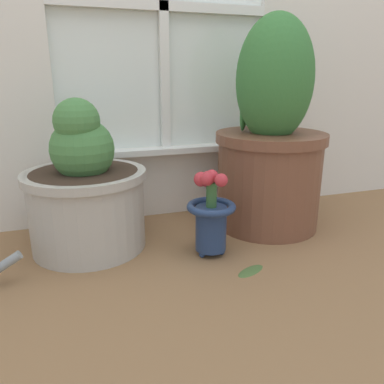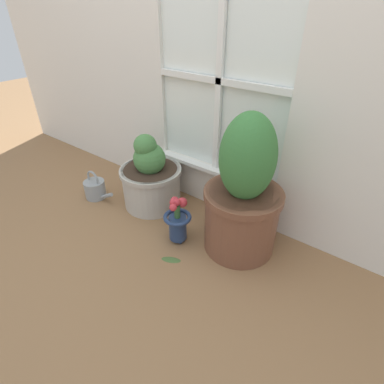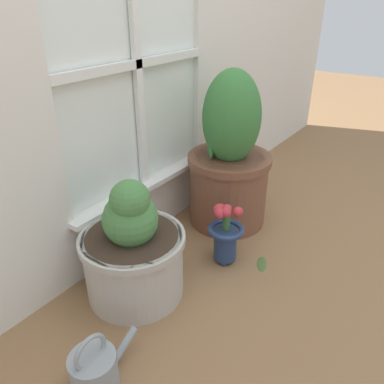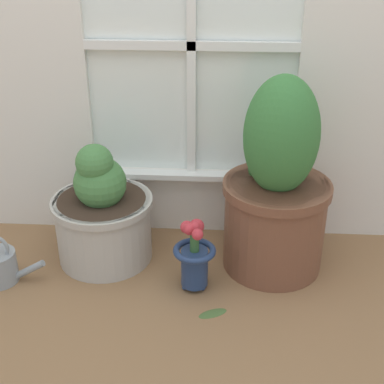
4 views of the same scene
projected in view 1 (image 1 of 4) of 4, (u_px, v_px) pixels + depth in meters
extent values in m
plane|color=olive|center=(212.00, 271.00, 1.16)|extent=(10.00, 10.00, 0.00)
cube|color=silver|center=(166.00, 179.00, 1.63)|extent=(0.85, 0.05, 0.30)
cube|color=white|center=(161.00, 7.00, 1.44)|extent=(0.85, 0.02, 1.08)
cube|color=white|center=(163.00, 6.00, 1.42)|extent=(0.04, 0.02, 1.08)
cube|color=white|center=(163.00, 6.00, 1.42)|extent=(0.85, 0.02, 0.04)
cube|color=white|center=(168.00, 151.00, 1.55)|extent=(0.91, 0.06, 0.02)
cylinder|color=#B7B2A8|center=(88.00, 210.00, 1.29)|extent=(0.39, 0.39, 0.27)
cylinder|color=#B7B2A8|center=(85.00, 175.00, 1.26)|extent=(0.41, 0.41, 0.03)
cylinder|color=#38281E|center=(84.00, 173.00, 1.25)|extent=(0.36, 0.36, 0.01)
sphere|color=#477F42|center=(82.00, 149.00, 1.23)|extent=(0.21, 0.21, 0.21)
sphere|color=#477F42|center=(77.00, 121.00, 1.18)|extent=(0.15, 0.15, 0.15)
ellipsoid|color=#477F42|center=(86.00, 156.00, 1.18)|extent=(0.12, 0.04, 0.16)
cylinder|color=brown|center=(268.00, 180.00, 1.47)|extent=(0.40, 0.40, 0.37)
cylinder|color=brown|center=(271.00, 138.00, 1.42)|extent=(0.42, 0.42, 0.04)
cylinder|color=#38281E|center=(271.00, 134.00, 1.42)|extent=(0.37, 0.37, 0.01)
ellipsoid|color=#387538|center=(275.00, 79.00, 1.36)|extent=(0.28, 0.28, 0.46)
ellipsoid|color=#387538|center=(246.00, 103.00, 1.43)|extent=(0.12, 0.12, 0.22)
sphere|color=navy|center=(207.00, 246.00, 1.31)|extent=(0.02, 0.02, 0.02)
sphere|color=navy|center=(203.00, 255.00, 1.25)|extent=(0.02, 0.02, 0.02)
sphere|color=navy|center=(222.00, 252.00, 1.27)|extent=(0.02, 0.02, 0.02)
cylinder|color=navy|center=(211.00, 228.00, 1.25)|extent=(0.10, 0.10, 0.15)
torus|color=navy|center=(211.00, 207.00, 1.23)|extent=(0.16, 0.16, 0.02)
cylinder|color=#386633|center=(211.00, 195.00, 1.21)|extent=(0.03, 0.03, 0.08)
sphere|color=#C6333D|center=(212.00, 176.00, 1.20)|extent=(0.04, 0.04, 0.04)
sphere|color=#C6333D|center=(209.00, 179.00, 1.24)|extent=(0.06, 0.06, 0.06)
sphere|color=#C6333D|center=(201.00, 179.00, 1.21)|extent=(0.05, 0.05, 0.05)
sphere|color=#C6333D|center=(207.00, 179.00, 1.19)|extent=(0.04, 0.04, 0.04)
sphere|color=#C6333D|center=(221.00, 180.00, 1.16)|extent=(0.04, 0.04, 0.04)
cylinder|color=gray|center=(0.00, 268.00, 1.06)|extent=(0.13, 0.03, 0.09)
ellipsoid|color=#476633|center=(251.00, 270.00, 1.16)|extent=(0.12, 0.09, 0.01)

